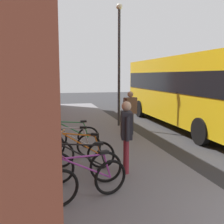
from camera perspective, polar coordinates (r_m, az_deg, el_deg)
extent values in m
plane|color=#2D2D30|center=(9.91, 14.31, -6.99)|extent=(60.00, 60.00, 0.00)
cube|color=slate|center=(10.88, -3.75, -5.10)|extent=(24.00, 3.50, 0.12)
cube|color=brown|center=(11.62, -15.33, 17.13)|extent=(22.00, 0.60, 8.84)
cube|color=black|center=(4.46, -13.02, 6.31)|extent=(0.90, 0.06, 1.60)
cube|color=black|center=(7.95, -13.25, 6.93)|extent=(0.90, 0.06, 1.60)
cube|color=black|center=(11.45, -13.34, 7.17)|extent=(0.90, 0.06, 1.60)
torus|color=black|center=(5.05, -11.12, -15.93)|extent=(0.27, 0.71, 0.72)
torus|color=black|center=(5.45, -0.35, -13.92)|extent=(0.27, 0.71, 0.72)
cylinder|color=#8C338C|center=(5.14, -5.29, -12.07)|extent=(0.33, 0.98, 0.58)
cylinder|color=#8C338C|center=(5.03, -6.11, -9.53)|extent=(0.29, 0.82, 0.09)
cylinder|color=#8C338C|center=(5.33, -1.07, -11.58)|extent=(0.09, 0.19, 0.51)
cube|color=black|center=(5.21, -1.80, -8.71)|extent=(0.15, 0.22, 0.06)
cylinder|color=#8C338C|center=(4.86, -10.75, -9.34)|extent=(0.47, 0.16, 0.02)
torus|color=black|center=(6.05, -11.58, -11.85)|extent=(0.16, 0.72, 0.72)
torus|color=black|center=(6.02, -1.38, -11.78)|extent=(0.16, 0.72, 0.72)
cylinder|color=black|center=(5.92, -6.29, -9.35)|extent=(0.18, 1.01, 0.58)
cylinder|color=black|center=(5.86, -7.07, -7.02)|extent=(0.16, 0.85, 0.09)
cylinder|color=black|center=(5.94, -2.12, -9.52)|extent=(0.06, 0.19, 0.51)
cube|color=black|center=(5.85, -2.88, -6.83)|extent=(0.13, 0.21, 0.06)
cylinder|color=black|center=(5.87, -11.25, -6.33)|extent=(0.48, 0.09, 0.02)
torus|color=black|center=(7.07, -11.01, -8.90)|extent=(0.28, 0.70, 0.72)
torus|color=black|center=(6.88, -2.43, -9.24)|extent=(0.28, 0.70, 0.72)
cylinder|color=orange|center=(6.88, -6.62, -6.91)|extent=(0.34, 0.98, 0.58)
cylinder|color=orange|center=(6.83, -7.27, -4.86)|extent=(0.29, 0.82, 0.09)
cylinder|color=orange|center=(6.82, -3.07, -7.21)|extent=(0.09, 0.19, 0.51)
cube|color=black|center=(6.76, -3.73, -4.82)|extent=(0.16, 0.22, 0.06)
cylinder|color=orange|center=(6.91, -10.74, -4.15)|extent=(0.46, 0.17, 0.02)
torus|color=black|center=(7.93, -12.68, -7.09)|extent=(0.23, 0.71, 0.72)
torus|color=black|center=(7.77, -5.04, -7.24)|extent=(0.23, 0.71, 0.72)
cylinder|color=silver|center=(7.77, -8.76, -5.22)|extent=(0.27, 1.00, 0.58)
cylinder|color=silver|center=(7.73, -9.35, -3.41)|extent=(0.23, 0.84, 0.09)
cylinder|color=silver|center=(7.72, -5.62, -5.44)|extent=(0.08, 0.19, 0.51)
cube|color=black|center=(7.67, -6.21, -3.33)|extent=(0.14, 0.22, 0.06)
cylinder|color=silver|center=(7.79, -12.45, -2.83)|extent=(0.47, 0.13, 0.02)
torus|color=black|center=(8.77, -12.03, -5.62)|extent=(0.11, 0.72, 0.72)
torus|color=black|center=(8.79, -5.15, -5.46)|extent=(0.11, 0.72, 0.72)
cylinder|color=#267F3F|center=(8.71, -8.46, -3.79)|extent=(0.11, 1.02, 0.58)
cylinder|color=#267F3F|center=(8.66, -8.99, -2.18)|extent=(0.09, 0.85, 0.09)
cylinder|color=#267F3F|center=(8.73, -5.66, -3.88)|extent=(0.05, 0.19, 0.51)
cube|color=black|center=(8.67, -6.18, -2.01)|extent=(0.11, 0.21, 0.06)
cylinder|color=#267F3F|center=(8.65, -11.82, -1.75)|extent=(0.48, 0.06, 0.02)
cube|color=yellow|center=(13.39, 15.77, 4.81)|extent=(10.52, 2.58, 3.00)
cube|color=black|center=(13.38, 15.82, 6.35)|extent=(10.31, 2.61, 0.90)
cylinder|color=black|center=(10.07, 18.65, -4.00)|extent=(1.00, 0.26, 1.00)
cylinder|color=black|center=(17.03, 13.72, 0.93)|extent=(1.00, 0.26, 1.00)
cylinder|color=black|center=(16.10, 6.06, 0.71)|extent=(1.00, 0.26, 1.00)
cylinder|color=#26262D|center=(10.76, 4.33, -2.58)|extent=(0.13, 0.13, 0.86)
cylinder|color=#26262D|center=(10.66, 3.54, -2.67)|extent=(0.13, 0.13, 0.86)
cube|color=brown|center=(10.59, 3.98, 1.40)|extent=(0.39, 0.56, 0.65)
sphere|color=tan|center=(10.55, 4.00, 3.84)|extent=(0.23, 0.23, 0.23)
cylinder|color=brown|center=(10.76, 5.21, 1.26)|extent=(0.10, 0.10, 0.58)
cylinder|color=brown|center=(10.44, 2.70, 1.08)|extent=(0.10, 0.10, 0.58)
cylinder|color=maroon|center=(6.69, 3.00, -9.08)|extent=(0.13, 0.13, 0.87)
cylinder|color=maroon|center=(6.51, 3.14, -9.54)|extent=(0.13, 0.13, 0.87)
cube|color=#26262D|center=(6.42, 3.12, -2.80)|extent=(0.55, 0.35, 0.65)
sphere|color=#D8AD8C|center=(6.35, 3.15, 1.25)|extent=(0.24, 0.24, 0.24)
cylinder|color=#26262D|center=(6.70, 2.91, -2.70)|extent=(0.10, 0.10, 0.58)
cylinder|color=#26262D|center=(6.15, 3.34, -3.67)|extent=(0.10, 0.10, 0.58)
cylinder|color=#333338|center=(12.48, 1.53, 9.27)|extent=(0.12, 0.12, 5.36)
sphere|color=silver|center=(12.86, 1.58, 21.85)|extent=(0.28, 0.28, 0.28)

